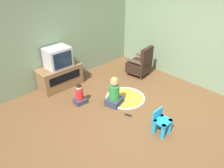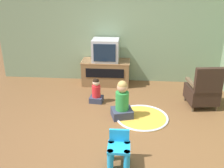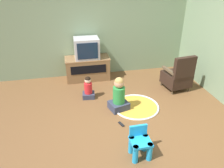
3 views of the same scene
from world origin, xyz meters
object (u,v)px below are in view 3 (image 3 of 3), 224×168
child_watching_left (88,89)px  remote_control (121,124)px  tv_cabinet (88,68)px  child_watching_center (119,96)px  television (87,48)px  black_armchair (178,76)px  yellow_kid_chair (140,144)px

child_watching_left → remote_control: size_ratio=3.25×
tv_cabinet → child_watching_center: (0.45, -1.52, 0.01)m
television → remote_control: (0.38, -2.01, -0.81)m
black_armchair → tv_cabinet: bearing=-34.9°
yellow_kid_chair → remote_control: (-0.09, 0.76, -0.20)m
child_watching_left → child_watching_center: 0.79m
black_armchair → child_watching_left: bearing=-9.1°
black_armchair → yellow_kid_chair: black_armchair is taller
television → yellow_kid_chair: bearing=-80.5°
television → child_watching_left: size_ratio=1.16×
tv_cabinet → child_watching_left: size_ratio=2.15×
television → black_armchair: bearing=-26.4°
yellow_kid_chair → remote_control: size_ratio=3.03×
television → tv_cabinet: bearing=90.0°
black_armchair → television: bearing=-34.6°
tv_cabinet → black_armchair: size_ratio=1.27×
child_watching_center → television: bearing=90.1°
child_watching_center → black_armchair: bearing=2.8°
tv_cabinet → child_watching_left: bearing=-95.6°
black_armchair → child_watching_left: (-2.05, 0.04, -0.11)m
yellow_kid_chair → child_watching_left: 1.92m
yellow_kid_chair → child_watching_center: bearing=89.7°
tv_cabinet → child_watching_left: 0.96m
tv_cabinet → black_armchair: bearing=-26.8°
tv_cabinet → yellow_kid_chair: tv_cabinet is taller
tv_cabinet → remote_control: tv_cabinet is taller
television → child_watching_left: bearing=-95.7°
yellow_kid_chair → black_armchair: bearing=49.1°
child_watching_left → tv_cabinet: bearing=90.1°
television → yellow_kid_chair: (0.47, -2.77, -0.61)m
child_watching_left → child_watching_center: bearing=-40.6°
black_armchair → child_watching_center: (-1.51, -0.53, -0.03)m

